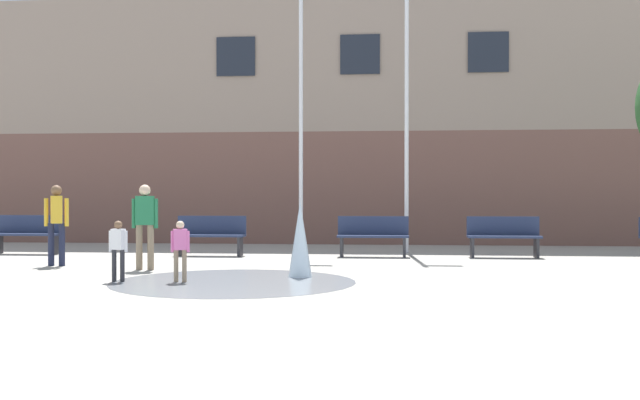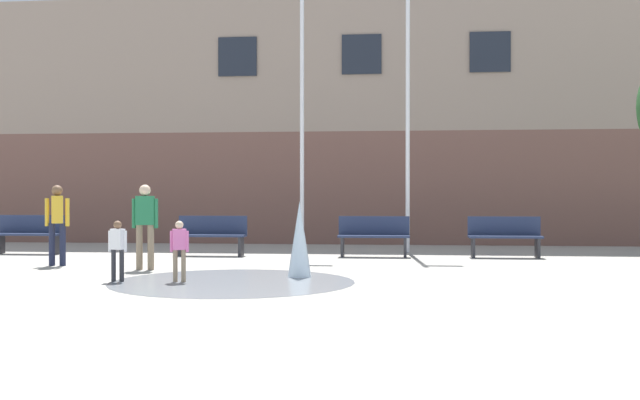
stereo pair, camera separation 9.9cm
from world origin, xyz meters
TOP-DOWN VIEW (x-y plane):
  - ground_plane at (0.00, 0.00)m, footprint 100.00×100.00m
  - library_building at (0.00, 17.36)m, footprint 36.00×6.05m
  - splash_fountain at (-1.04, 5.91)m, footprint 3.93×3.93m
  - park_bench_under_left_flagpole at (-7.66, 10.42)m, footprint 1.60×0.44m
  - park_bench_center at (-3.25, 10.32)m, footprint 1.60×0.44m
  - park_bench_under_right_flagpole at (0.46, 10.40)m, footprint 1.60×0.44m
  - park_bench_near_trashcan at (3.36, 10.49)m, footprint 1.60×0.44m
  - child_in_fountain at (-3.52, 5.24)m, footprint 0.31×0.19m
  - adult_in_red at (-3.71, 7.10)m, footprint 0.50×0.28m
  - adult_near_bench at (-5.69, 7.69)m, footprint 0.50×0.39m
  - child_running at (-2.51, 5.28)m, footprint 0.31×0.20m
  - flagpole_left at (-1.30, 11.69)m, footprint 0.80×0.10m
  - flagpole_right at (1.26, 11.69)m, footprint 0.80×0.10m

SIDE VIEW (x-z plane):
  - ground_plane at x=0.00m, z-range 0.00..0.00m
  - splash_fountain at x=-1.04m, z-range -0.24..1.06m
  - park_bench_under_left_flagpole at x=-7.66m, z-range 0.02..0.93m
  - park_bench_center at x=-3.25m, z-range 0.02..0.93m
  - park_bench_under_right_flagpole at x=0.46m, z-range 0.02..0.93m
  - park_bench_near_trashcan at x=3.36m, z-range 0.02..0.93m
  - child_in_fountain at x=-3.52m, z-range 0.09..1.07m
  - child_running at x=-2.51m, z-range 0.09..1.07m
  - adult_in_red at x=-3.71m, z-range 0.14..1.73m
  - adult_near_bench at x=-5.69m, z-range 0.14..1.73m
  - library_building at x=0.00m, z-range 0.00..7.02m
  - flagpole_right at x=1.26m, z-range 0.24..7.69m
  - flagpole_left at x=-1.30m, z-range 0.25..8.08m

